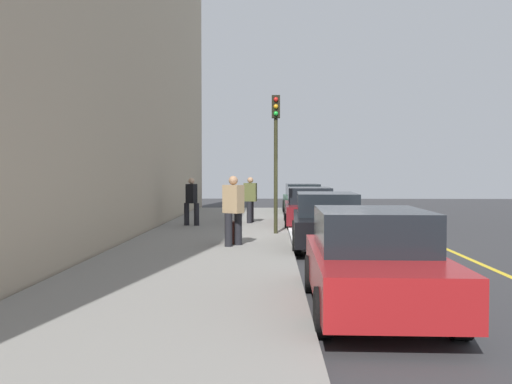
{
  "coord_description": "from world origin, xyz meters",
  "views": [
    {
      "loc": [
        16.43,
        -1.53,
        2.06
      ],
      "look_at": [
        1.41,
        -1.97,
        1.55
      ],
      "focal_mm": 38.87,
      "sensor_mm": 36.0,
      "label": 1
    }
  ],
  "objects_px": {
    "pedestrian_black_coat": "(192,200)",
    "traffic_light_pole": "(276,140)",
    "parked_car_black": "(327,220)",
    "parked_car_green": "(303,199)",
    "rolling_suitcase": "(235,232)",
    "parked_car_red": "(373,261)",
    "pedestrian_olive_coat": "(250,198)",
    "pedestrian_tan_coat": "(233,209)",
    "parked_car_maroon": "(309,207)"
  },
  "relations": [
    {
      "from": "parked_car_black",
      "to": "parked_car_red",
      "type": "relative_size",
      "value": 1.12
    },
    {
      "from": "parked_car_black",
      "to": "traffic_light_pole",
      "type": "xyz_separation_m",
      "value": [
        -2.22,
        -1.39,
        2.33
      ]
    },
    {
      "from": "parked_car_maroon",
      "to": "pedestrian_black_coat",
      "type": "distance_m",
      "value": 4.46
    },
    {
      "from": "parked_car_green",
      "to": "pedestrian_olive_coat",
      "type": "bearing_deg",
      "value": -19.89
    },
    {
      "from": "pedestrian_olive_coat",
      "to": "rolling_suitcase",
      "type": "xyz_separation_m",
      "value": [
        6.35,
        -0.16,
        -0.63
      ]
    },
    {
      "from": "pedestrian_black_coat",
      "to": "parked_car_red",
      "type": "bearing_deg",
      "value": 20.57
    },
    {
      "from": "parked_car_green",
      "to": "pedestrian_black_coat",
      "type": "xyz_separation_m",
      "value": [
        7.76,
        -4.49,
        0.32
      ]
    },
    {
      "from": "pedestrian_black_coat",
      "to": "traffic_light_pole",
      "type": "bearing_deg",
      "value": 49.55
    },
    {
      "from": "parked_car_green",
      "to": "parked_car_maroon",
      "type": "height_order",
      "value": "same"
    },
    {
      "from": "pedestrian_black_coat",
      "to": "traffic_light_pole",
      "type": "xyz_separation_m",
      "value": [
        2.6,
        3.05,
        2.01
      ]
    },
    {
      "from": "pedestrian_tan_coat",
      "to": "traffic_light_pole",
      "type": "bearing_deg",
      "value": 159.2
    },
    {
      "from": "parked_car_maroon",
      "to": "pedestrian_olive_coat",
      "type": "xyz_separation_m",
      "value": [
        -0.24,
        -2.25,
        0.33
      ]
    },
    {
      "from": "pedestrian_olive_coat",
      "to": "pedestrian_black_coat",
      "type": "xyz_separation_m",
      "value": [
        1.17,
        -2.1,
        -0.01
      ]
    },
    {
      "from": "parked_car_black",
      "to": "pedestrian_olive_coat",
      "type": "bearing_deg",
      "value": -158.64
    },
    {
      "from": "parked_car_red",
      "to": "traffic_light_pole",
      "type": "bearing_deg",
      "value": -171.46
    },
    {
      "from": "parked_car_red",
      "to": "rolling_suitcase",
      "type": "xyz_separation_m",
      "value": [
        -6.64,
        -2.5,
        -0.3
      ]
    },
    {
      "from": "parked_car_black",
      "to": "traffic_light_pole",
      "type": "distance_m",
      "value": 3.51
    },
    {
      "from": "pedestrian_tan_coat",
      "to": "pedestrian_olive_coat",
      "type": "relative_size",
      "value": 1.05
    },
    {
      "from": "parked_car_maroon",
      "to": "parked_car_red",
      "type": "height_order",
      "value": "same"
    },
    {
      "from": "parked_car_maroon",
      "to": "rolling_suitcase",
      "type": "height_order",
      "value": "parked_car_maroon"
    },
    {
      "from": "parked_car_black",
      "to": "pedestrian_olive_coat",
      "type": "distance_m",
      "value": 6.44
    },
    {
      "from": "parked_car_red",
      "to": "pedestrian_olive_coat",
      "type": "bearing_deg",
      "value": -169.8
    },
    {
      "from": "pedestrian_black_coat",
      "to": "rolling_suitcase",
      "type": "relative_size",
      "value": 1.8
    },
    {
      "from": "parked_car_maroon",
      "to": "traffic_light_pole",
      "type": "height_order",
      "value": "traffic_light_pole"
    },
    {
      "from": "parked_car_black",
      "to": "pedestrian_black_coat",
      "type": "distance_m",
      "value": 6.57
    },
    {
      "from": "parked_car_black",
      "to": "pedestrian_tan_coat",
      "type": "height_order",
      "value": "pedestrian_tan_coat"
    },
    {
      "from": "parked_car_maroon",
      "to": "pedestrian_tan_coat",
      "type": "xyz_separation_m",
      "value": [
        6.52,
        -2.43,
        0.37
      ]
    },
    {
      "from": "pedestrian_tan_coat",
      "to": "pedestrian_black_coat",
      "type": "distance_m",
      "value": 5.91
    },
    {
      "from": "parked_car_maroon",
      "to": "pedestrian_tan_coat",
      "type": "bearing_deg",
      "value": -20.46
    },
    {
      "from": "parked_car_maroon",
      "to": "parked_car_black",
      "type": "distance_m",
      "value": 5.75
    },
    {
      "from": "pedestrian_black_coat",
      "to": "parked_car_green",
      "type": "bearing_deg",
      "value": 149.96
    },
    {
      "from": "parked_car_green",
      "to": "rolling_suitcase",
      "type": "xyz_separation_m",
      "value": [
        12.94,
        -2.55,
        -0.3
      ]
    },
    {
      "from": "parked_car_maroon",
      "to": "pedestrian_olive_coat",
      "type": "distance_m",
      "value": 2.29
    },
    {
      "from": "pedestrian_tan_coat",
      "to": "rolling_suitcase",
      "type": "relative_size",
      "value": 1.91
    },
    {
      "from": "parked_car_green",
      "to": "parked_car_red",
      "type": "height_order",
      "value": "same"
    },
    {
      "from": "parked_car_black",
      "to": "pedestrian_black_coat",
      "type": "bearing_deg",
      "value": -137.35
    },
    {
      "from": "parked_car_black",
      "to": "parked_car_green",
      "type": "bearing_deg",
      "value": 179.81
    },
    {
      "from": "pedestrian_olive_coat",
      "to": "traffic_light_pole",
      "type": "bearing_deg",
      "value": 14.18
    },
    {
      "from": "parked_car_green",
      "to": "parked_car_red",
      "type": "xyz_separation_m",
      "value": [
        19.58,
        -0.05,
        -0.0
      ]
    },
    {
      "from": "parked_car_black",
      "to": "pedestrian_tan_coat",
      "type": "bearing_deg",
      "value": -73.07
    },
    {
      "from": "pedestrian_tan_coat",
      "to": "traffic_light_pole",
      "type": "height_order",
      "value": "traffic_light_pole"
    },
    {
      "from": "parked_car_green",
      "to": "pedestrian_tan_coat",
      "type": "distance_m",
      "value": 13.6
    },
    {
      "from": "traffic_light_pole",
      "to": "pedestrian_olive_coat",
      "type": "bearing_deg",
      "value": -165.82
    },
    {
      "from": "parked_car_green",
      "to": "parked_car_maroon",
      "type": "xyz_separation_m",
      "value": [
        6.83,
        -0.13,
        0.0
      ]
    },
    {
      "from": "parked_car_maroon",
      "to": "pedestrian_olive_coat",
      "type": "bearing_deg",
      "value": -96.04
    },
    {
      "from": "parked_car_red",
      "to": "pedestrian_tan_coat",
      "type": "relative_size",
      "value": 2.34
    },
    {
      "from": "parked_car_green",
      "to": "parked_car_maroon",
      "type": "distance_m",
      "value": 6.83
    },
    {
      "from": "parked_car_black",
      "to": "rolling_suitcase",
      "type": "height_order",
      "value": "parked_car_black"
    },
    {
      "from": "pedestrian_black_coat",
      "to": "rolling_suitcase",
      "type": "bearing_deg",
      "value": 20.51
    },
    {
      "from": "pedestrian_olive_coat",
      "to": "pedestrian_tan_coat",
      "type": "bearing_deg",
      "value": -1.55
    }
  ]
}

